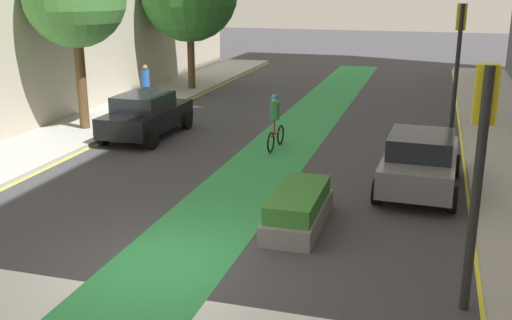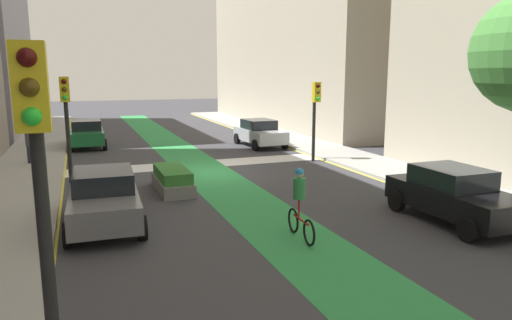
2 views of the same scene
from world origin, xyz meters
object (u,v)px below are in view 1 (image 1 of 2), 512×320
(car_grey_right_far, at_px, (420,161))
(traffic_signal_near_right, at_px, (481,142))
(car_black_left_far, at_px, (146,115))
(traffic_signal_far_right, at_px, (459,42))
(median_planter, at_px, (298,209))
(pedestrian_sidewalk_right_b, at_px, (486,97))
(pedestrian_sidewalk_left_a, at_px, (146,84))
(cyclist_in_lane, at_px, (275,121))

(car_grey_right_far, bearing_deg, traffic_signal_near_right, -80.77)
(car_black_left_far, height_order, car_grey_right_far, same)
(traffic_signal_far_right, xyz_separation_m, median_planter, (-3.51, -11.15, -2.79))
(car_grey_right_far, bearing_deg, traffic_signal_far_right, 82.94)
(pedestrian_sidewalk_right_b, bearing_deg, traffic_signal_near_right, -94.60)
(car_grey_right_far, distance_m, pedestrian_sidewalk_left_a, 14.20)
(traffic_signal_near_right, relative_size, pedestrian_sidewalk_left_a, 2.38)
(traffic_signal_far_right, bearing_deg, pedestrian_sidewalk_right_b, 48.67)
(traffic_signal_near_right, xyz_separation_m, car_black_left_far, (-10.48, 9.13, -2.10))
(car_grey_right_far, distance_m, cyclist_in_lane, 5.50)
(car_grey_right_far, xyz_separation_m, pedestrian_sidewalk_left_a, (-11.82, 7.86, 0.24))
(traffic_signal_near_right, relative_size, traffic_signal_far_right, 0.90)
(car_black_left_far, height_order, cyclist_in_lane, cyclist_in_lane)
(cyclist_in_lane, xyz_separation_m, pedestrian_sidewalk_right_b, (6.89, 6.36, 0.00))
(median_planter, bearing_deg, pedestrian_sidewalk_right_b, 69.32)
(traffic_signal_near_right, bearing_deg, median_planter, 142.98)
(traffic_signal_far_right, height_order, cyclist_in_lane, traffic_signal_far_right)
(car_black_left_far, relative_size, cyclist_in_lane, 2.27)
(car_grey_right_far, bearing_deg, median_planter, -127.43)
(pedestrian_sidewalk_right_b, bearing_deg, pedestrian_sidewalk_left_a, -174.44)
(cyclist_in_lane, xyz_separation_m, pedestrian_sidewalk_left_a, (-7.12, 5.00, 0.07))
(car_grey_right_far, relative_size, pedestrian_sidewalk_right_b, 2.63)
(traffic_signal_near_right, height_order, traffic_signal_far_right, traffic_signal_far_right)
(traffic_signal_near_right, bearing_deg, car_grey_right_far, 99.23)
(cyclist_in_lane, bearing_deg, pedestrian_sidewalk_left_a, 144.94)
(traffic_signal_far_right, bearing_deg, traffic_signal_near_right, -90.00)
(traffic_signal_near_right, bearing_deg, pedestrian_sidewalk_right_b, 85.40)
(car_grey_right_far, bearing_deg, pedestrian_sidewalk_right_b, 76.62)
(traffic_signal_near_right, distance_m, cyclist_in_lane, 10.67)
(car_black_left_far, relative_size, pedestrian_sidewalk_left_a, 2.43)
(pedestrian_sidewalk_left_a, distance_m, median_planter, 14.54)
(traffic_signal_near_right, distance_m, traffic_signal_far_right, 13.80)
(traffic_signal_near_right, height_order, median_planter, traffic_signal_near_right)
(cyclist_in_lane, bearing_deg, car_black_left_far, 176.45)
(traffic_signal_far_right, relative_size, car_black_left_far, 1.09)
(traffic_signal_far_right, distance_m, car_grey_right_far, 8.24)
(traffic_signal_near_right, height_order, car_grey_right_far, traffic_signal_near_right)
(traffic_signal_near_right, height_order, pedestrian_sidewalk_left_a, traffic_signal_near_right)
(car_grey_right_far, height_order, pedestrian_sidewalk_right_b, pedestrian_sidewalk_right_b)
(pedestrian_sidewalk_left_a, bearing_deg, car_grey_right_far, -33.61)
(traffic_signal_near_right, distance_m, median_planter, 5.06)
(traffic_signal_near_right, height_order, cyclist_in_lane, traffic_signal_near_right)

